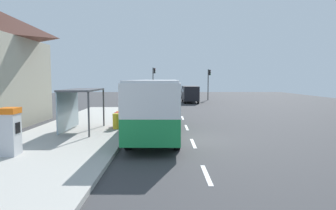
{
  "coord_description": "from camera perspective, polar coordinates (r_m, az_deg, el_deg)",
  "views": [
    {
      "loc": [
        -1.13,
        -15.95,
        3.26
      ],
      "look_at": [
        -1.0,
        4.41,
        1.5
      ],
      "focal_mm": 31.96,
      "sensor_mm": 36.0,
      "label": 1
    }
  ],
  "objects": [
    {
      "name": "lane_stripe_seg_4",
      "position": [
        30.16,
        2.26,
        -1.25
      ],
      "size": [
        0.16,
        2.2,
        0.01
      ],
      "primitive_type": "cube",
      "color": "silver",
      "rests_on": "ground"
    },
    {
      "name": "bus_shelter",
      "position": [
        18.51,
        -16.95,
        1.12
      ],
      "size": [
        1.8,
        4.0,
        2.5
      ],
      "color": "#4C4C51",
      "rests_on": "sidewalk_platform"
    },
    {
      "name": "recycling_bin_yellow",
      "position": [
        18.91,
        -9.72,
        -3.05
      ],
      "size": [
        0.52,
        0.52,
        0.95
      ],
      "primitive_type": "cylinder",
      "color": "yellow",
      "rests_on": "sidewalk_platform"
    },
    {
      "name": "traffic_light_far_side",
      "position": [
        47.34,
        -2.76,
        5.08
      ],
      "size": [
        0.49,
        0.28,
        5.08
      ],
      "color": "#2D2D2D",
      "rests_on": "ground"
    },
    {
      "name": "lane_stripe_seg_1",
      "position": [
        15.36,
        4.83,
        -7.31
      ],
      "size": [
        0.16,
        2.2,
        0.01
      ],
      "primitive_type": "cube",
      "color": "silver",
      "rests_on": "ground"
    },
    {
      "name": "lane_stripe_seg_0",
      "position": [
        10.56,
        7.34,
        -13.06
      ],
      "size": [
        0.16,
        2.2,
        0.01
      ],
      "primitive_type": "cube",
      "color": "silver",
      "rests_on": "ground"
    },
    {
      "name": "lane_stripe_seg_7",
      "position": [
        45.09,
        1.4,
        0.81
      ],
      "size": [
        0.16,
        2.2,
        0.01
      ],
      "primitive_type": "cube",
      "color": "silver",
      "rests_on": "ground"
    },
    {
      "name": "bus",
      "position": [
        17.44,
        -2.28,
        0.27
      ],
      "size": [
        2.67,
        11.05,
        3.21
      ],
      "color": "#1E8C47",
      "rests_on": "ground"
    },
    {
      "name": "lane_stripe_seg_3",
      "position": [
        25.2,
        2.78,
        -2.48
      ],
      "size": [
        0.16,
        2.2,
        0.01
      ],
      "primitive_type": "cube",
      "color": "silver",
      "rests_on": "ground"
    },
    {
      "name": "lane_stripe_seg_5",
      "position": [
        35.13,
        1.89,
        -0.37
      ],
      "size": [
        0.16,
        2.2,
        0.01
      ],
      "primitive_type": "cube",
      "color": "silver",
      "rests_on": "ground"
    },
    {
      "name": "ticket_machine",
      "position": [
        13.7,
        -27.85,
        -4.41
      ],
      "size": [
        0.66,
        0.76,
        1.94
      ],
      "color": "silver",
      "rests_on": "sidewalk_platform"
    },
    {
      "name": "lane_stripe_seg_6",
      "position": [
        40.1,
        1.61,
        0.29
      ],
      "size": [
        0.16,
        2.2,
        0.01
      ],
      "primitive_type": "cube",
      "color": "silver",
      "rests_on": "ground"
    },
    {
      "name": "sedan_near",
      "position": [
        52.88,
        3.36,
        2.26
      ],
      "size": [
        1.93,
        4.45,
        1.52
      ],
      "color": "#B7B7BC",
      "rests_on": "ground"
    },
    {
      "name": "ground_plane",
      "position": [
        30.15,
        1.79,
        -1.3
      ],
      "size": [
        56.0,
        92.0,
        0.04
      ],
      "primitive_type": "cube",
      "color": "#38383A"
    },
    {
      "name": "white_van",
      "position": [
        41.69,
        4.23,
        2.3
      ],
      "size": [
        2.11,
        5.24,
        2.3
      ],
      "color": "black",
      "rests_on": "ground"
    },
    {
      "name": "recycling_bin_orange",
      "position": [
        20.28,
        -9.08,
        -2.5
      ],
      "size": [
        0.52,
        0.52,
        0.95
      ],
      "primitive_type": "cylinder",
      "color": "orange",
      "rests_on": "sidewalk_platform"
    },
    {
      "name": "lane_stripe_seg_2",
      "position": [
        20.26,
        3.55,
        -4.31
      ],
      "size": [
        0.16,
        2.2,
        0.01
      ],
      "primitive_type": "cube",
      "color": "silver",
      "rests_on": "ground"
    },
    {
      "name": "sidewalk_platform",
      "position": [
        18.98,
        -16.55,
        -4.88
      ],
      "size": [
        6.2,
        30.0,
        0.18
      ],
      "primitive_type": "cube",
      "color": "#ADAAA3",
      "rests_on": "ground"
    },
    {
      "name": "recycling_bin_red",
      "position": [
        19.59,
        -9.39,
        -2.77
      ],
      "size": [
        0.52,
        0.52,
        0.95
      ],
      "primitive_type": "cylinder",
      "color": "red",
      "rests_on": "sidewalk_platform"
    },
    {
      "name": "traffic_light_near_side",
      "position": [
        46.97,
        7.79,
        4.82
      ],
      "size": [
        0.49,
        0.28,
        4.79
      ],
      "color": "#2D2D2D",
      "rests_on": "ground"
    }
  ]
}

